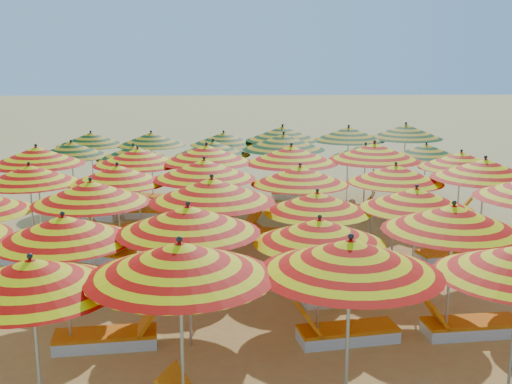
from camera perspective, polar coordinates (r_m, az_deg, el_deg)
ground at (r=15.15m, az=0.06°, el=-6.33°), size 120.00×120.00×0.00m
umbrella_1 at (r=8.56m, az=-19.36°, el=-7.00°), size 2.64×2.64×2.40m
umbrella_2 at (r=8.20m, az=-6.79°, el=-6.01°), size 2.50×2.50×2.59m
umbrella_3 at (r=8.41m, az=8.37°, el=-5.68°), size 2.48×2.48×2.57m
umbrella_7 at (r=10.68m, az=-16.75°, el=-3.14°), size 2.61×2.61×2.38m
umbrella_8 at (r=10.43m, az=-6.06°, el=-2.42°), size 2.71×2.71×2.50m
umbrella_9 at (r=10.45m, az=5.66°, el=-3.47°), size 2.85×2.85×2.29m
umbrella_10 at (r=11.03m, az=17.13°, el=-2.23°), size 2.78×2.78×2.48m
umbrella_13 at (r=12.97m, az=-14.48°, el=-0.00°), size 2.86×2.86×2.46m
umbrella_14 at (r=12.29m, az=-3.94°, el=0.19°), size 2.83×2.83×2.58m
umbrella_15 at (r=12.55m, az=5.46°, el=-0.90°), size 2.77×2.77×2.26m
umbrella_16 at (r=12.90m, az=14.05°, el=-0.55°), size 2.81×2.81×2.33m
umbrella_18 at (r=15.52m, az=-19.51°, el=1.50°), size 2.28×2.28×2.41m
umbrella_19 at (r=14.97m, az=-12.22°, el=1.54°), size 2.71×2.71×2.41m
umbrella_20 at (r=14.76m, az=-4.63°, el=2.04°), size 2.89×2.89×2.52m
umbrella_21 at (r=14.66m, az=3.93°, el=1.50°), size 2.44×2.44×2.39m
umbrella_22 at (r=15.21m, az=12.30°, el=1.59°), size 2.51×2.51×2.37m
umbrella_23 at (r=15.49m, az=19.68°, el=1.97°), size 2.96×2.96×2.56m
umbrella_24 at (r=17.30m, az=-18.94°, el=3.07°), size 2.81×2.81×2.57m
umbrella_25 at (r=17.00m, az=-10.46°, el=3.12°), size 2.39×2.39×2.48m
umbrella_26 at (r=16.73m, az=-4.42°, el=3.42°), size 2.69×2.69×2.57m
umbrella_27 at (r=16.60m, az=3.14°, el=3.35°), size 2.64×2.64×2.57m
umbrella_28 at (r=17.17m, az=10.47°, el=3.54°), size 2.95×2.95×2.60m
umbrella_29 at (r=17.63m, az=17.76°, el=2.72°), size 2.59×2.59×2.37m
umbrella_30 at (r=19.52m, az=-16.10°, el=3.67°), size 2.32×2.32×2.35m
umbrella_31 at (r=18.93m, az=-10.83°, el=3.48°), size 2.77×2.77×2.28m
umbrella_32 at (r=19.02m, az=-3.84°, el=3.93°), size 2.51×2.51×2.36m
umbrella_33 at (r=18.86m, az=2.47°, el=4.48°), size 3.13×3.13×2.59m
umbrella_34 at (r=19.46m, az=9.70°, el=3.62°), size 2.30×2.30×2.23m
umbrella_35 at (r=19.74m, az=14.88°, el=3.57°), size 2.62×2.62×2.25m
umbrella_36 at (r=21.66m, az=-14.46°, el=4.58°), size 2.24×2.24×2.35m
umbrella_37 at (r=21.17m, az=-9.30°, el=4.67°), size 2.26×2.26×2.37m
umbrella_38 at (r=21.17m, az=-2.90°, el=4.76°), size 2.52×2.52×2.34m
umbrella_39 at (r=21.04m, az=2.37°, el=5.23°), size 3.08×3.08×2.56m
umbrella_40 at (r=21.32m, az=8.22°, el=5.14°), size 2.61×2.61×2.53m
umbrella_41 at (r=21.89m, az=13.16°, el=5.27°), size 2.49×2.49×2.59m
lounger_2 at (r=11.32m, az=-12.97°, el=-12.52°), size 1.79×0.79×0.69m
lounger_3 at (r=11.32m, az=7.93°, el=-12.30°), size 1.81×0.88×0.69m
lounger_4 at (r=12.06m, az=18.44°, el=-11.26°), size 1.78×0.76×0.69m
lounger_5 at (r=12.97m, az=7.64°, el=-9.01°), size 1.81×0.90×0.69m
lounger_6 at (r=16.28m, az=-20.90°, el=-5.27°), size 1.76×0.68×0.69m
lounger_7 at (r=15.72m, az=-13.59°, el=-5.41°), size 1.82×1.20×0.69m
lounger_8 at (r=16.03m, az=17.12°, el=-5.26°), size 1.82×1.03×0.69m
lounger_9 at (r=17.69m, az=-12.03°, el=-3.34°), size 1.83×1.12×0.69m
lounger_10 at (r=17.37m, az=-2.30°, el=-3.36°), size 1.82×1.01×0.69m
lounger_11 at (r=16.94m, az=1.39°, el=-3.77°), size 1.82×1.03×0.69m
lounger_12 at (r=19.83m, az=-14.31°, el=-1.76°), size 1.82×1.24×0.69m
lounger_13 at (r=19.44m, az=-9.05°, el=-1.80°), size 1.77×0.71×0.69m
lounger_14 at (r=19.79m, az=8.04°, el=-1.52°), size 1.83×1.06×0.69m
lounger_15 at (r=20.13m, az=16.32°, el=-1.66°), size 1.82×1.24×0.69m
lounger_16 at (r=21.72m, az=-13.00°, el=-0.48°), size 1.79×0.80×0.69m
lounger_17 at (r=21.60m, az=-10.69°, el=-0.44°), size 1.83×1.12×0.69m
lounger_18 at (r=21.61m, az=3.62°, el=-0.24°), size 1.82×1.03×0.69m
beachgoer_b at (r=17.00m, az=-2.67°, el=-1.82°), size 0.84×0.78×1.39m
beachgoer_a at (r=16.09m, az=8.41°, el=-2.94°), size 0.56×0.55×1.30m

